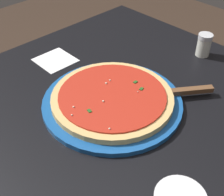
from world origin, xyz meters
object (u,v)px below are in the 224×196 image
(pizza, at_px, (112,97))
(pizza_server, at_px, (175,93))
(napkin_folded_right, at_px, (55,60))
(parmesan_shaker, at_px, (204,45))
(serving_plate, at_px, (112,102))

(pizza, distance_m, pizza_server, 0.17)
(napkin_folded_right, xyz_separation_m, parmesan_shaker, (-0.37, 0.31, 0.04))
(serving_plate, relative_size, pizza_server, 1.80)
(pizza, relative_size, parmesan_shaker, 4.32)
(pizza_server, bearing_deg, napkin_folded_right, -72.64)
(serving_plate, distance_m, parmesan_shaker, 0.39)
(serving_plate, distance_m, napkin_folded_right, 0.28)
(napkin_folded_right, bearing_deg, pizza, 85.95)
(pizza_server, bearing_deg, serving_plate, -35.68)
(pizza_server, relative_size, parmesan_shaker, 2.76)
(pizza, bearing_deg, serving_plate, -156.67)
(serving_plate, height_order, pizza_server, pizza_server)
(serving_plate, height_order, napkin_folded_right, serving_plate)
(parmesan_shaker, bearing_deg, serving_plate, -3.87)
(serving_plate, bearing_deg, pizza, 23.33)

